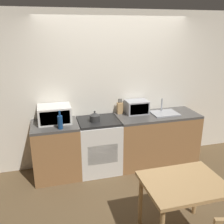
% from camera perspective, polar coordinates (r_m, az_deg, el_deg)
% --- Properties ---
extents(ground_plane, '(16.00, 16.00, 0.00)m').
position_cam_1_polar(ground_plane, '(3.95, 4.55, -17.19)').
color(ground_plane, brown).
extents(wall_back, '(10.00, 0.06, 2.60)m').
position_cam_1_polar(wall_back, '(4.32, 0.35, 5.11)').
color(wall_back, silver).
rests_on(wall_back, ground_plane).
extents(counter_left_run, '(0.72, 0.62, 0.90)m').
position_cam_1_polar(counter_left_run, '(4.14, -12.60, -8.51)').
color(counter_left_run, olive).
rests_on(counter_left_run, ground_plane).
extents(counter_right_run, '(1.42, 0.62, 0.90)m').
position_cam_1_polar(counter_right_run, '(4.53, 10.05, -5.93)').
color(counter_right_run, olive).
rests_on(counter_right_run, ground_plane).
extents(stove_range, '(0.67, 0.62, 0.90)m').
position_cam_1_polar(stove_range, '(4.21, -3.07, -7.61)').
color(stove_range, silver).
rests_on(stove_range, ground_plane).
extents(kettle, '(0.16, 0.16, 0.18)m').
position_cam_1_polar(kettle, '(3.95, -3.96, -1.14)').
color(kettle, '#2D2D2D').
rests_on(kettle, stove_range).
extents(microwave, '(0.50, 0.39, 0.27)m').
position_cam_1_polar(microwave, '(4.00, -13.00, -0.46)').
color(microwave, silver).
rests_on(microwave, counter_left_run).
extents(bottle, '(0.08, 0.08, 0.28)m').
position_cam_1_polar(bottle, '(3.73, -11.78, -2.21)').
color(bottle, navy).
rests_on(bottle, counter_left_run).
extents(knife_block, '(0.09, 0.08, 0.26)m').
position_cam_1_polar(knife_block, '(4.31, 1.80, 0.93)').
color(knife_block, tan).
rests_on(knife_block, counter_right_run).
extents(toaster_oven, '(0.37, 0.28, 0.23)m').
position_cam_1_polar(toaster_oven, '(4.33, 5.67, 1.14)').
color(toaster_oven, '#999BA0').
rests_on(toaster_oven, counter_right_run).
extents(sink_basin, '(0.45, 0.35, 0.24)m').
position_cam_1_polar(sink_basin, '(4.42, 11.89, -0.16)').
color(sink_basin, '#999BA0').
rests_on(sink_basin, counter_right_run).
extents(dining_table, '(0.88, 0.68, 0.73)m').
position_cam_1_polar(dining_table, '(2.97, 15.95, -16.70)').
color(dining_table, tan).
rests_on(dining_table, ground_plane).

